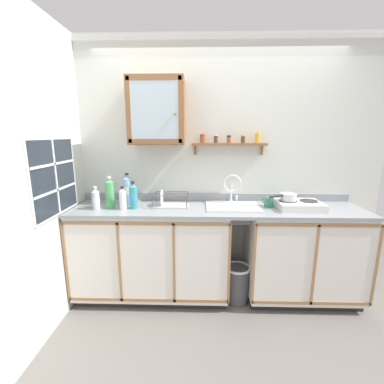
{
  "coord_description": "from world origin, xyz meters",
  "views": [
    {
      "loc": [
        -0.18,
        -2.21,
        1.67
      ],
      "look_at": [
        -0.25,
        0.4,
        1.1
      ],
      "focal_mm": 24.58,
      "sensor_mm": 36.0,
      "label": 1
    }
  ],
  "objects_px": {
    "sink": "(233,208)",
    "trash_bin": "(237,283)",
    "wall_cabinet": "(157,112)",
    "bottle_water_blue_0": "(127,190)",
    "dish_rack": "(169,204)",
    "bottle_detergent_teal_3": "(133,196)",
    "saucepan": "(288,197)",
    "bottle_water_clear_1": "(96,199)",
    "bottle_opaque_white_4": "(123,199)",
    "bottle_soda_green_2": "(110,194)",
    "mug": "(269,202)",
    "hot_plate_stove": "(299,205)"
  },
  "relations": [
    {
      "from": "sink",
      "to": "trash_bin",
      "type": "relative_size",
      "value": 1.38
    },
    {
      "from": "wall_cabinet",
      "to": "trash_bin",
      "type": "height_order",
      "value": "wall_cabinet"
    },
    {
      "from": "sink",
      "to": "trash_bin",
      "type": "height_order",
      "value": "sink"
    },
    {
      "from": "wall_cabinet",
      "to": "trash_bin",
      "type": "xyz_separation_m",
      "value": [
        0.8,
        -0.23,
        -1.69
      ]
    },
    {
      "from": "bottle_water_blue_0",
      "to": "dish_rack",
      "type": "height_order",
      "value": "bottle_water_blue_0"
    },
    {
      "from": "bottle_water_blue_0",
      "to": "bottle_detergent_teal_3",
      "type": "relative_size",
      "value": 1.23
    },
    {
      "from": "saucepan",
      "to": "wall_cabinet",
      "type": "bearing_deg",
      "value": 173.65
    },
    {
      "from": "bottle_water_clear_1",
      "to": "dish_rack",
      "type": "relative_size",
      "value": 0.63
    },
    {
      "from": "bottle_opaque_white_4",
      "to": "trash_bin",
      "type": "bearing_deg",
      "value": 0.7
    },
    {
      "from": "trash_bin",
      "to": "bottle_soda_green_2",
      "type": "bearing_deg",
      "value": 177.85
    },
    {
      "from": "bottle_detergent_teal_3",
      "to": "wall_cabinet",
      "type": "height_order",
      "value": "wall_cabinet"
    },
    {
      "from": "bottle_water_blue_0",
      "to": "bottle_opaque_white_4",
      "type": "bearing_deg",
      "value": -91.9
    },
    {
      "from": "bottle_detergent_teal_3",
      "to": "dish_rack",
      "type": "relative_size",
      "value": 0.75
    },
    {
      "from": "mug",
      "to": "dish_rack",
      "type": "bearing_deg",
      "value": -179.7
    },
    {
      "from": "bottle_detergent_teal_3",
      "to": "mug",
      "type": "height_order",
      "value": "bottle_detergent_teal_3"
    },
    {
      "from": "bottle_detergent_teal_3",
      "to": "hot_plate_stove",
      "type": "bearing_deg",
      "value": 1.39
    },
    {
      "from": "bottle_water_blue_0",
      "to": "dish_rack",
      "type": "bearing_deg",
      "value": -2.96
    },
    {
      "from": "bottle_opaque_white_4",
      "to": "wall_cabinet",
      "type": "bearing_deg",
      "value": 38.13
    },
    {
      "from": "hot_plate_stove",
      "to": "bottle_soda_green_2",
      "type": "height_order",
      "value": "bottle_soda_green_2"
    },
    {
      "from": "dish_rack",
      "to": "mug",
      "type": "relative_size",
      "value": 3.05
    },
    {
      "from": "saucepan",
      "to": "wall_cabinet",
      "type": "height_order",
      "value": "wall_cabinet"
    },
    {
      "from": "hot_plate_stove",
      "to": "wall_cabinet",
      "type": "xyz_separation_m",
      "value": [
        -1.38,
        0.16,
        0.88
      ]
    },
    {
      "from": "bottle_water_blue_0",
      "to": "dish_rack",
      "type": "distance_m",
      "value": 0.44
    },
    {
      "from": "mug",
      "to": "bottle_soda_green_2",
      "type": "bearing_deg",
      "value": -177.15
    },
    {
      "from": "dish_rack",
      "to": "bottle_detergent_teal_3",
      "type": "bearing_deg",
      "value": -164.67
    },
    {
      "from": "bottle_detergent_teal_3",
      "to": "mug",
      "type": "bearing_deg",
      "value": 4.2
    },
    {
      "from": "bottle_detergent_teal_3",
      "to": "wall_cabinet",
      "type": "distance_m",
      "value": 0.85
    },
    {
      "from": "trash_bin",
      "to": "wall_cabinet",
      "type": "bearing_deg",
      "value": 164.08
    },
    {
      "from": "saucepan",
      "to": "bottle_water_clear_1",
      "type": "bearing_deg",
      "value": -176.98
    },
    {
      "from": "hot_plate_stove",
      "to": "mug",
      "type": "distance_m",
      "value": 0.28
    },
    {
      "from": "bottle_water_clear_1",
      "to": "bottle_soda_green_2",
      "type": "bearing_deg",
      "value": 25.55
    },
    {
      "from": "saucepan",
      "to": "dish_rack",
      "type": "distance_m",
      "value": 1.16
    },
    {
      "from": "sink",
      "to": "wall_cabinet",
      "type": "distance_m",
      "value": 1.21
    },
    {
      "from": "bottle_water_clear_1",
      "to": "wall_cabinet",
      "type": "bearing_deg",
      "value": 22.76
    },
    {
      "from": "bottle_detergent_teal_3",
      "to": "bottle_opaque_white_4",
      "type": "height_order",
      "value": "bottle_detergent_teal_3"
    },
    {
      "from": "saucepan",
      "to": "bottle_opaque_white_4",
      "type": "xyz_separation_m",
      "value": [
        -1.59,
        -0.1,
        -0.01
      ]
    },
    {
      "from": "bottle_water_clear_1",
      "to": "bottle_soda_green_2",
      "type": "distance_m",
      "value": 0.14
    },
    {
      "from": "bottle_water_clear_1",
      "to": "bottle_detergent_teal_3",
      "type": "xyz_separation_m",
      "value": [
        0.35,
        0.04,
        0.02
      ]
    },
    {
      "from": "sink",
      "to": "bottle_opaque_white_4",
      "type": "bearing_deg",
      "value": -172.59
    },
    {
      "from": "bottle_detergent_teal_3",
      "to": "mug",
      "type": "relative_size",
      "value": 2.29
    },
    {
      "from": "bottle_opaque_white_4",
      "to": "mug",
      "type": "xyz_separation_m",
      "value": [
        1.41,
        0.14,
        -0.05
      ]
    },
    {
      "from": "wall_cabinet",
      "to": "trash_bin",
      "type": "relative_size",
      "value": 1.66
    },
    {
      "from": "bottle_water_clear_1",
      "to": "bottle_detergent_teal_3",
      "type": "bearing_deg",
      "value": 6.04
    },
    {
      "from": "mug",
      "to": "hot_plate_stove",
      "type": "bearing_deg",
      "value": -11.84
    },
    {
      "from": "mug",
      "to": "wall_cabinet",
      "type": "height_order",
      "value": "wall_cabinet"
    },
    {
      "from": "sink",
      "to": "bottle_water_clear_1",
      "type": "height_order",
      "value": "sink"
    },
    {
      "from": "sink",
      "to": "saucepan",
      "type": "bearing_deg",
      "value": -3.99
    },
    {
      "from": "bottle_soda_green_2",
      "to": "dish_rack",
      "type": "bearing_deg",
      "value": 7.23
    },
    {
      "from": "sink",
      "to": "dish_rack",
      "type": "height_order",
      "value": "sink"
    },
    {
      "from": "saucepan",
      "to": "mug",
      "type": "height_order",
      "value": "saucepan"
    }
  ]
}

